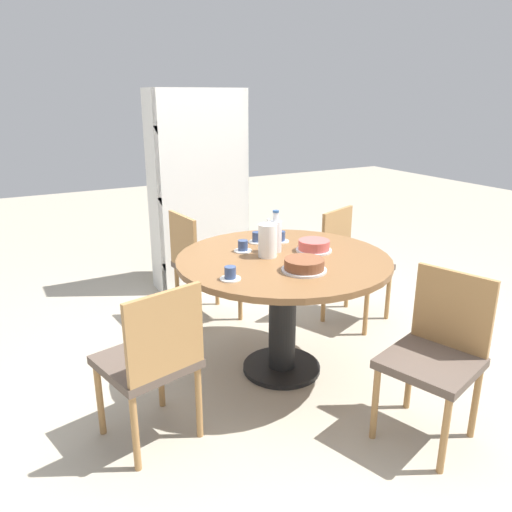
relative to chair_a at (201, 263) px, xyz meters
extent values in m
plane|color=#B2A893|center=(0.15, -0.95, -0.47)|extent=(14.00, 14.00, 0.00)
cylinder|color=black|center=(0.15, -0.95, -0.45)|extent=(0.49, 0.49, 0.03)
cylinder|color=black|center=(0.15, -0.95, -0.09)|extent=(0.17, 0.17, 0.69)
cylinder|color=brown|center=(0.15, -0.95, 0.28)|extent=(1.28, 1.28, 0.04)
cylinder|color=#A87A47|center=(0.25, -0.16, -0.26)|extent=(0.03, 0.03, 0.41)
cylinder|color=#A87A47|center=(0.22, 0.20, -0.26)|extent=(0.03, 0.03, 0.41)
cylinder|color=#A87A47|center=(-0.10, -0.19, -0.26)|extent=(0.03, 0.03, 0.41)
cylinder|color=#A87A47|center=(-0.14, 0.17, -0.26)|extent=(0.03, 0.03, 0.41)
cube|color=brown|center=(0.06, 0.01, -0.04)|extent=(0.46, 0.46, 0.04)
cube|color=#A87A47|center=(-0.14, -0.01, 0.19)|extent=(0.06, 0.40, 0.40)
cylinder|color=#A87A47|center=(-0.65, -0.95, -0.26)|extent=(0.03, 0.03, 0.41)
cylinder|color=#A87A47|center=(-1.00, -1.04, -0.26)|extent=(0.03, 0.03, 0.41)
cylinder|color=#A87A47|center=(-0.57, -1.30, -0.26)|extent=(0.03, 0.03, 0.41)
cylinder|color=#A87A47|center=(-0.92, -1.39, -0.26)|extent=(0.03, 0.03, 0.41)
cube|color=brown|center=(-0.79, -1.17, -0.04)|extent=(0.51, 0.51, 0.04)
cube|color=#A87A47|center=(-0.74, -1.36, 0.19)|extent=(0.39, 0.12, 0.40)
cylinder|color=#A87A47|center=(0.20, -1.74, -0.26)|extent=(0.03, 0.03, 0.41)
cylinder|color=#A87A47|center=(0.31, -2.09, -0.26)|extent=(0.03, 0.03, 0.41)
cylinder|color=#A87A47|center=(0.55, -1.64, -0.26)|extent=(0.03, 0.03, 0.41)
cylinder|color=#A87A47|center=(0.65, -1.98, -0.26)|extent=(0.03, 0.03, 0.41)
cube|color=brown|center=(0.43, -1.86, -0.04)|extent=(0.53, 0.53, 0.04)
cube|color=#A87A47|center=(0.62, -1.80, 0.19)|extent=(0.14, 0.39, 0.40)
cylinder|color=#A87A47|center=(0.93, -0.83, -0.26)|extent=(0.03, 0.03, 0.41)
cylinder|color=#A87A47|center=(1.27, -0.70, -0.26)|extent=(0.03, 0.03, 0.41)
cylinder|color=#A87A47|center=(0.80, -0.50, -0.26)|extent=(0.03, 0.03, 0.41)
cylinder|color=#A87A47|center=(1.14, -0.36, -0.26)|extent=(0.03, 0.03, 0.41)
cube|color=brown|center=(1.04, -0.60, -0.04)|extent=(0.54, 0.54, 0.04)
cube|color=#A87A47|center=(0.96, -0.41, 0.19)|extent=(0.38, 0.17, 0.40)
cube|color=silver|center=(0.72, 0.75, 0.40)|extent=(0.04, 0.28, 1.74)
cube|color=silver|center=(-0.09, 0.75, 0.40)|extent=(0.04, 0.28, 1.74)
cube|color=silver|center=(0.32, 0.62, 0.40)|extent=(0.86, 0.02, 1.74)
cube|color=silver|center=(0.32, 0.75, -0.45)|extent=(0.78, 0.27, 0.04)
cube|color=silver|center=(0.32, 0.75, 0.11)|extent=(0.78, 0.27, 0.04)
cube|color=silver|center=(0.32, 0.75, 0.69)|extent=(0.78, 0.27, 0.04)
cube|color=silver|center=(0.32, 0.75, 1.25)|extent=(0.78, 0.27, 0.04)
cube|color=teal|center=(0.53, 0.73, -0.21)|extent=(0.34, 0.21, 0.44)
cube|color=gold|center=(0.10, 0.73, -0.19)|extent=(0.34, 0.21, 0.48)
cube|color=#703384|center=(0.54, 0.73, 0.37)|extent=(0.34, 0.21, 0.48)
cube|color=beige|center=(0.09, 0.73, 0.38)|extent=(0.34, 0.21, 0.49)
cube|color=#703384|center=(0.56, 0.73, 0.94)|extent=(0.28, 0.21, 0.46)
cube|color=#B72D28|center=(0.07, 0.73, 0.92)|extent=(0.28, 0.21, 0.42)
cylinder|color=white|center=(0.07, -0.89, 0.39)|extent=(0.11, 0.11, 0.20)
cone|color=white|center=(0.07, -0.89, 0.50)|extent=(0.10, 0.10, 0.02)
sphere|color=white|center=(0.07, -0.89, 0.52)|extent=(0.02, 0.02, 0.02)
cylinder|color=silver|center=(0.16, -0.83, 0.39)|extent=(0.08, 0.08, 0.19)
cylinder|color=silver|center=(0.16, -0.83, 0.51)|extent=(0.03, 0.03, 0.05)
cylinder|color=#2D5184|center=(0.16, -0.83, 0.55)|extent=(0.04, 0.04, 0.01)
cylinder|color=silver|center=(0.11, -1.21, 0.30)|extent=(0.25, 0.25, 0.01)
cylinder|color=brown|center=(0.11, -1.21, 0.33)|extent=(0.22, 0.22, 0.06)
cylinder|color=silver|center=(0.37, -0.94, 0.30)|extent=(0.22, 0.22, 0.01)
cylinder|color=#C65651|center=(0.37, -0.94, 0.34)|extent=(0.19, 0.19, 0.06)
cylinder|color=white|center=(0.30, -0.66, 0.30)|extent=(0.11, 0.11, 0.01)
cylinder|color=#334775|center=(0.30, -0.66, 0.33)|extent=(0.06, 0.06, 0.06)
cylinder|color=white|center=(0.15, -0.60, 0.30)|extent=(0.11, 0.11, 0.01)
cylinder|color=#334775|center=(0.15, -0.60, 0.33)|extent=(0.06, 0.06, 0.06)
cylinder|color=white|center=(-0.01, -0.73, 0.30)|extent=(0.11, 0.11, 0.01)
cylinder|color=#334775|center=(-0.01, -0.73, 0.33)|extent=(0.06, 0.06, 0.06)
cylinder|color=white|center=(-0.30, -1.13, 0.30)|extent=(0.11, 0.11, 0.01)
cylinder|color=#334775|center=(-0.30, -1.13, 0.33)|extent=(0.06, 0.06, 0.06)
camera|label=1|loc=(-1.36, -3.34, 1.22)|focal=35.00mm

